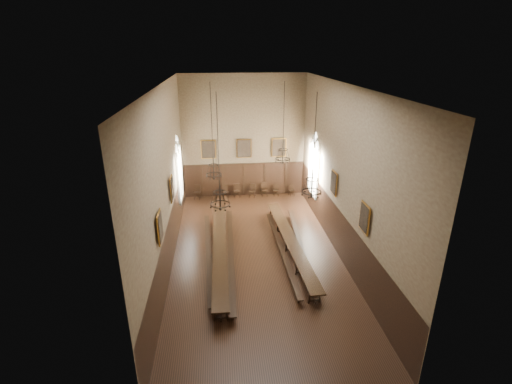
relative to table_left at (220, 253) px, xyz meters
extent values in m
cube|color=black|center=(1.98, 0.24, -0.42)|extent=(9.00, 18.00, 0.02)
cube|color=black|center=(1.98, 0.24, 8.60)|extent=(9.00, 18.00, 0.02)
cube|color=#786849|center=(1.98, 9.25, 4.09)|extent=(9.00, 0.02, 9.00)
cube|color=#786849|center=(1.98, -8.77, 4.09)|extent=(9.00, 0.02, 9.00)
cube|color=#786849|center=(-2.53, 0.24, 4.09)|extent=(0.02, 18.00, 9.00)
cube|color=#786849|center=(6.49, 0.24, 4.09)|extent=(0.02, 18.00, 9.00)
cube|color=black|center=(0.00, 0.00, 0.38)|extent=(0.78, 10.64, 0.07)
cube|color=black|center=(3.89, 0.45, 0.33)|extent=(1.23, 10.06, 0.07)
cube|color=black|center=(-0.61, 0.14, -0.02)|extent=(0.68, 9.29, 0.05)
cube|color=black|center=(0.58, 0.01, 0.03)|extent=(0.52, 10.47, 0.05)
cube|color=black|center=(3.36, 0.16, -0.03)|extent=(0.46, 9.04, 0.05)
cube|color=black|center=(4.46, 0.42, -0.02)|extent=(0.92, 9.25, 0.05)
cube|color=black|center=(-1.59, 8.79, 0.08)|extent=(0.53, 0.53, 0.05)
cube|color=black|center=(-1.59, 8.98, 0.35)|extent=(0.46, 0.12, 0.55)
cube|color=black|center=(0.53, 8.75, 0.05)|extent=(0.50, 0.50, 0.05)
cube|color=black|center=(0.53, 8.94, 0.31)|extent=(0.44, 0.11, 0.52)
cube|color=black|center=(1.38, 8.80, 0.07)|extent=(0.49, 0.49, 0.05)
cube|color=black|center=(1.38, 8.99, 0.33)|extent=(0.45, 0.09, 0.53)
cube|color=black|center=(2.55, 8.71, 0.07)|extent=(0.57, 0.57, 0.05)
cube|color=black|center=(2.55, 8.90, 0.34)|extent=(0.45, 0.18, 0.54)
cube|color=black|center=(3.48, 8.83, 0.07)|extent=(0.48, 0.48, 0.05)
cube|color=black|center=(3.48, 9.03, 0.34)|extent=(0.45, 0.07, 0.54)
cube|color=black|center=(4.37, 8.82, 0.01)|extent=(0.42, 0.42, 0.05)
cube|color=black|center=(4.37, 8.99, 0.24)|extent=(0.40, 0.06, 0.47)
cube|color=black|center=(5.57, 8.72, 0.00)|extent=(0.46, 0.46, 0.05)
cube|color=black|center=(5.57, 8.88, 0.22)|extent=(0.38, 0.13, 0.46)
cylinder|color=black|center=(-0.18, 2.42, 6.62)|extent=(0.03, 0.03, 3.92)
torus|color=black|center=(-0.18, 2.42, 3.59)|extent=(0.87, 0.87, 0.05)
torus|color=black|center=(-0.18, 2.42, 4.15)|extent=(0.55, 0.55, 0.04)
cylinder|color=black|center=(-0.18, 2.42, 4.05)|extent=(0.06, 0.06, 1.23)
cylinder|color=black|center=(3.66, 2.29, 7.01)|extent=(0.03, 0.03, 3.14)
torus|color=black|center=(3.66, 2.29, 4.42)|extent=(0.83, 0.83, 0.05)
torus|color=black|center=(3.66, 2.29, 4.96)|extent=(0.53, 0.53, 0.04)
cylinder|color=black|center=(3.66, 2.29, 4.86)|extent=(0.06, 0.06, 1.17)
cylinder|color=black|center=(0.13, -2.17, 6.71)|extent=(0.03, 0.03, 3.74)
torus|color=black|center=(0.13, -2.17, 3.74)|extent=(0.89, 0.89, 0.05)
torus|color=black|center=(0.13, -2.17, 4.32)|extent=(0.57, 0.57, 0.04)
cylinder|color=black|center=(0.13, -2.17, 4.21)|extent=(0.06, 0.06, 1.26)
cylinder|color=black|center=(4.09, -2.64, 7.01)|extent=(0.03, 0.03, 3.15)
torus|color=black|center=(4.09, -2.64, 4.37)|extent=(0.87, 0.87, 0.05)
torus|color=black|center=(4.09, -2.64, 4.93)|extent=(0.55, 0.55, 0.04)
cylinder|color=black|center=(4.09, -2.64, 4.82)|extent=(0.06, 0.06, 1.22)
cube|color=#B37A2B|center=(-0.62, 9.12, 3.29)|extent=(1.10, 0.12, 1.40)
cube|color=black|center=(-0.62, 9.12, 3.29)|extent=(0.98, 0.02, 1.28)
cube|color=#B37A2B|center=(1.98, 9.12, 3.29)|extent=(1.10, 0.12, 1.40)
cube|color=black|center=(1.98, 9.12, 3.29)|extent=(0.98, 0.02, 1.28)
cube|color=#B37A2B|center=(4.58, 9.12, 3.29)|extent=(1.10, 0.12, 1.40)
cube|color=black|center=(4.58, 9.12, 3.29)|extent=(0.98, 0.02, 1.28)
cube|color=#B37A2B|center=(-2.40, 1.24, 3.29)|extent=(0.12, 1.00, 1.30)
cube|color=black|center=(-2.40, 1.24, 3.29)|extent=(0.02, 0.88, 1.18)
cube|color=#B37A2B|center=(-2.40, -3.26, 3.29)|extent=(0.12, 1.00, 1.30)
cube|color=black|center=(-2.40, -3.26, 3.29)|extent=(0.02, 0.88, 1.18)
cube|color=#B37A2B|center=(6.36, 1.24, 3.29)|extent=(0.12, 1.00, 1.30)
cube|color=black|center=(6.36, 1.24, 3.29)|extent=(0.02, 0.88, 1.18)
cube|color=#B37A2B|center=(6.36, -3.26, 3.29)|extent=(0.12, 1.00, 1.30)
cube|color=black|center=(6.36, -3.26, 3.29)|extent=(0.02, 0.88, 1.18)
camera|label=1|loc=(0.16, -17.31, 10.22)|focal=26.00mm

